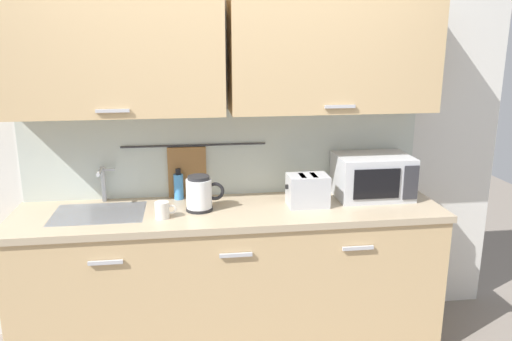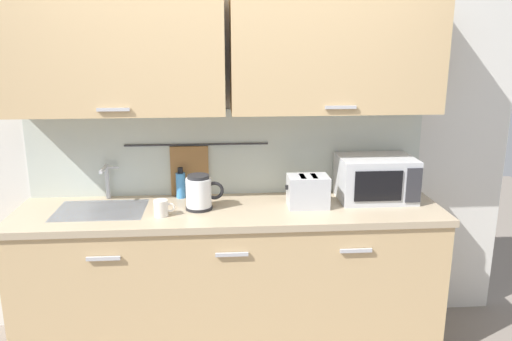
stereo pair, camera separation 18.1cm
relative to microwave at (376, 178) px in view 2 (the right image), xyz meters
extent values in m
cube|color=tan|center=(-0.91, -0.11, -0.61)|extent=(2.50, 0.60, 0.86)
cube|color=#B7B7BC|center=(-1.60, -0.42, -0.30)|extent=(0.18, 0.02, 0.02)
cube|color=#B7B7BC|center=(-0.91, -0.42, -0.30)|extent=(0.18, 0.02, 0.02)
cube|color=#B7B7BC|center=(-0.22, -0.42, -0.30)|extent=(0.18, 0.02, 0.02)
cube|color=tan|center=(-0.91, -0.11, -0.16)|extent=(2.53, 0.63, 0.04)
cube|color=#9EA0A5|center=(-1.67, -0.09, -0.18)|extent=(0.52, 0.38, 0.09)
cube|color=silver|center=(-0.91, 0.22, 0.21)|extent=(3.70, 0.06, 2.50)
cube|color=beige|center=(-0.91, 0.19, 0.14)|extent=(2.50, 0.01, 0.55)
cube|color=tan|center=(-1.54, 0.03, 0.77)|extent=(1.23, 0.33, 0.70)
cube|color=#B7B7BC|center=(-1.54, -0.15, 0.47)|extent=(0.18, 0.01, 0.02)
cube|color=tan|center=(-0.28, 0.03, 0.77)|extent=(1.23, 0.33, 0.70)
cube|color=#B7B7BC|center=(-0.28, -0.15, 0.47)|extent=(0.18, 0.01, 0.02)
cylinder|color=#333338|center=(-1.11, 0.17, 0.19)|extent=(0.90, 0.01, 0.01)
cube|color=olive|center=(-1.16, 0.17, 0.01)|extent=(0.24, 0.02, 0.34)
cylinder|color=#B2B5BA|center=(-1.67, 0.14, -0.03)|extent=(0.03, 0.03, 0.22)
cylinder|color=#B2B5BA|center=(-1.67, 0.06, 0.07)|extent=(0.02, 0.16, 0.02)
cube|color=#B2B5BA|center=(-1.63, 0.14, 0.06)|extent=(0.07, 0.02, 0.01)
cube|color=silver|center=(0.00, 0.00, 0.00)|extent=(0.46, 0.34, 0.27)
cube|color=black|center=(-0.04, -0.17, 0.00)|extent=(0.29, 0.01, 0.18)
cube|color=#2D2D33|center=(0.18, -0.17, 0.00)|extent=(0.09, 0.01, 0.21)
cylinder|color=black|center=(-1.09, -0.11, -0.13)|extent=(0.16, 0.16, 0.02)
cylinder|color=white|center=(-1.09, -0.11, -0.03)|extent=(0.15, 0.15, 0.17)
cylinder|color=#262628|center=(-1.09, -0.11, 0.06)|extent=(0.13, 0.13, 0.02)
torus|color=black|center=(-1.00, -0.11, -0.02)|extent=(0.11, 0.02, 0.11)
cylinder|color=#3F8CD8|center=(-1.21, 0.12, -0.06)|extent=(0.06, 0.06, 0.16)
cylinder|color=black|center=(-1.21, 0.12, 0.04)|extent=(0.03, 0.03, 0.04)
cylinder|color=silver|center=(-1.30, -0.22, -0.09)|extent=(0.08, 0.08, 0.09)
torus|color=silver|center=(-1.25, -0.22, -0.09)|extent=(0.06, 0.01, 0.06)
cube|color=#B7BABF|center=(-0.44, -0.12, -0.04)|extent=(0.24, 0.17, 0.19)
cube|color=black|center=(-0.48, -0.12, 0.05)|extent=(0.03, 0.12, 0.01)
cube|color=black|center=(-0.41, -0.12, 0.05)|extent=(0.03, 0.12, 0.01)
cube|color=black|center=(-0.57, -0.12, -0.01)|extent=(0.02, 0.02, 0.02)
camera|label=1|loc=(-1.15, -2.96, 0.85)|focal=35.63mm
camera|label=2|loc=(-0.97, -2.97, 0.85)|focal=35.63mm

